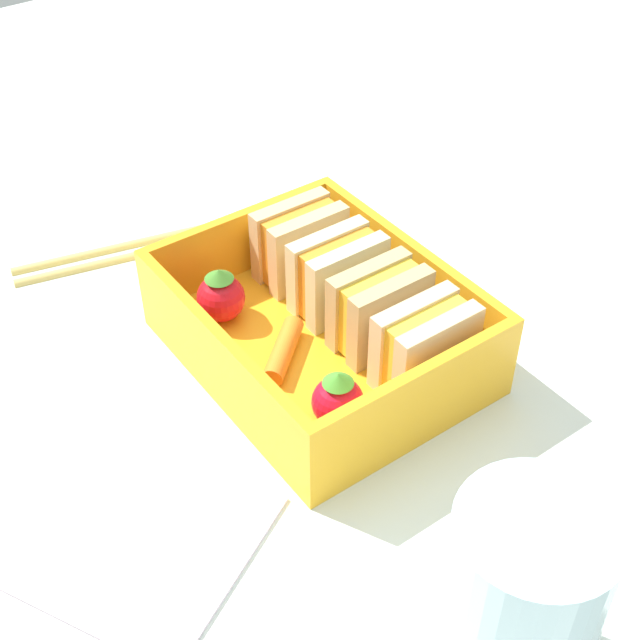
{
  "coord_description": "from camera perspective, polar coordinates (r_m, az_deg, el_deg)",
  "views": [
    {
      "loc": [
        29.74,
        -21.53,
        34.24
      ],
      "look_at": [
        0.0,
        0.0,
        2.7
      ],
      "focal_mm": 50.0,
      "sensor_mm": 36.0,
      "label": 1
    }
  ],
  "objects": [
    {
      "name": "folded_napkin",
      "position": [
        0.44,
        -13.62,
        -12.36
      ],
      "size": [
        17.12,
        15.39,
        0.4
      ],
      "primitive_type": "cube",
      "rotation": [
        0.0,
        0.0,
        0.49
      ],
      "color": "silver",
      "rests_on": "ground_plane"
    },
    {
      "name": "chopstick_pair",
      "position": [
        0.59,
        -9.33,
        5.24
      ],
      "size": [
        6.71,
        20.69,
        0.7
      ],
      "color": "tan",
      "rests_on": "ground_plane"
    },
    {
      "name": "sandwich_center_left",
      "position": [
        0.5,
        1.13,
        2.93
      ],
      "size": [
        2.87,
        5.15,
        4.58
      ],
      "color": "beige",
      "rests_on": "bento_tray"
    },
    {
      "name": "bento_rim",
      "position": [
        0.48,
        -0.0,
        0.47
      ],
      "size": [
        16.74,
        13.24,
        4.03
      ],
      "color": "#F7A71F",
      "rests_on": "bento_tray"
    },
    {
      "name": "strawberry_left",
      "position": [
        0.5,
        -6.37,
        1.52
      ],
      "size": [
        2.75,
        2.75,
        3.35
      ],
      "color": "red",
      "rests_on": "bento_tray"
    },
    {
      "name": "carrot_stick_far_left",
      "position": [
        0.48,
        -2.33,
        -1.99
      ],
      "size": [
        3.84,
        4.18,
        1.15
      ],
      "primitive_type": "cylinder",
      "rotation": [
        1.57,
        0.0,
        3.86
      ],
      "color": "orange",
      "rests_on": "bento_tray"
    },
    {
      "name": "sandwich_center_right",
      "position": [
        0.46,
        6.72,
        -1.72
      ],
      "size": [
        2.87,
        5.15,
        4.58
      ],
      "color": "beige",
      "rests_on": "bento_tray"
    },
    {
      "name": "bento_tray",
      "position": [
        0.5,
        -0.0,
        -1.83
      ],
      "size": [
        16.74,
        13.24,
        1.2
      ],
      "primitive_type": "cube",
      "color": "#F7A71F",
      "rests_on": "ground_plane"
    },
    {
      "name": "strawberry_far_left",
      "position": [
        0.44,
        1.14,
        -5.15
      ],
      "size": [
        2.63,
        2.63,
        3.23
      ],
      "color": "red",
      "rests_on": "bento_tray"
    },
    {
      "name": "drinking_glass",
      "position": [
        0.36,
        12.72,
        -17.08
      ],
      "size": [
        6.07,
        6.07,
        9.17
      ],
      "primitive_type": "cylinder",
      "color": "silver",
      "rests_on": "ground_plane"
    },
    {
      "name": "sandwich_center",
      "position": [
        0.48,
        3.8,
        0.71
      ],
      "size": [
        2.87,
        5.15,
        4.58
      ],
      "color": "tan",
      "rests_on": "bento_tray"
    },
    {
      "name": "sandwich_left",
      "position": [
        0.53,
        -1.31,
        4.94
      ],
      "size": [
        2.87,
        5.15,
        4.58
      ],
      "color": "#E5BA7B",
      "rests_on": "bento_tray"
    },
    {
      "name": "ground_plane",
      "position": [
        0.51,
        -0.0,
        -3.16
      ],
      "size": [
        120.0,
        120.0,
        2.0
      ],
      "primitive_type": "cube",
      "color": "silver"
    }
  ]
}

